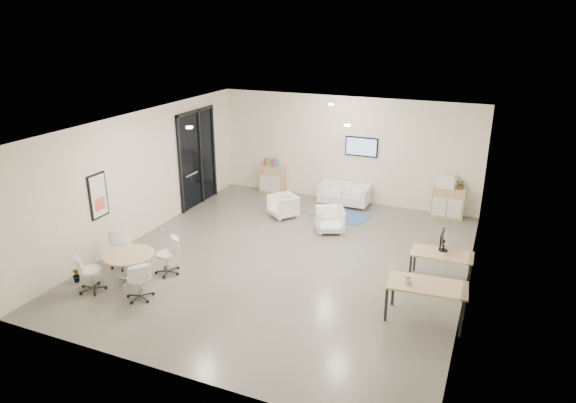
# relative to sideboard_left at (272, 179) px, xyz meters

# --- Properties ---
(room_shell) EXTENTS (9.60, 10.60, 4.80)m
(room_shell) POSITION_rel_sideboard_left_xyz_m (2.33, -4.27, 1.16)
(room_shell) COLOR #5F5D57
(room_shell) RESTS_ON ground
(glass_door) EXTENTS (0.09, 1.90, 2.85)m
(glass_door) POSITION_rel_sideboard_left_xyz_m (-1.62, -1.76, 1.06)
(glass_door) COLOR black
(glass_door) RESTS_ON room_shell
(artwork) EXTENTS (0.05, 0.54, 1.04)m
(artwork) POSITION_rel_sideboard_left_xyz_m (-1.64, -5.87, 1.11)
(artwork) COLOR black
(artwork) RESTS_ON room_shell
(wall_tv) EXTENTS (0.98, 0.06, 0.58)m
(wall_tv) POSITION_rel_sideboard_left_xyz_m (2.83, 0.19, 1.31)
(wall_tv) COLOR black
(wall_tv) RESTS_ON room_shell
(ceiling_spots) EXTENTS (3.14, 4.14, 0.03)m
(ceiling_spots) POSITION_rel_sideboard_left_xyz_m (2.13, -3.44, 2.74)
(ceiling_spots) COLOR #FFEAC6
(ceiling_spots) RESTS_ON room_shell
(sideboard_left) EXTENTS (0.79, 0.41, 0.88)m
(sideboard_left) POSITION_rel_sideboard_left_xyz_m (0.00, 0.00, 0.00)
(sideboard_left) COLOR tan
(sideboard_left) RESTS_ON room_shell
(sideboard_right) EXTENTS (0.89, 0.43, 0.89)m
(sideboard_right) POSITION_rel_sideboard_left_xyz_m (5.47, -0.01, 0.00)
(sideboard_right) COLOR tan
(sideboard_right) RESTS_ON room_shell
(books) EXTENTS (0.46, 0.14, 0.22)m
(books) POSITION_rel_sideboard_left_xyz_m (-0.04, 0.00, 0.55)
(books) COLOR red
(books) RESTS_ON sideboard_left
(printer) EXTENTS (0.55, 0.48, 0.35)m
(printer) POSITION_rel_sideboard_left_xyz_m (5.38, -0.01, 0.61)
(printer) COLOR white
(printer) RESTS_ON sideboard_right
(loveseat) EXTENTS (1.50, 0.75, 0.56)m
(loveseat) POSITION_rel_sideboard_left_xyz_m (2.47, -0.15, -0.14)
(loveseat) COLOR white
(loveseat) RESTS_ON room_shell
(blue_rug) EXTENTS (1.67, 1.28, 0.01)m
(blue_rug) POSITION_rel_sideboard_left_xyz_m (2.68, -1.11, -0.43)
(blue_rug) COLOR #2C5489
(blue_rug) RESTS_ON room_shell
(armchair_left) EXTENTS (0.95, 0.94, 0.71)m
(armchair_left) POSITION_rel_sideboard_left_xyz_m (1.17, -1.82, -0.08)
(armchair_left) COLOR white
(armchair_left) RESTS_ON room_shell
(armchair_right) EXTENTS (0.92, 0.90, 0.73)m
(armchair_right) POSITION_rel_sideboard_left_xyz_m (2.74, -2.32, -0.08)
(armchair_right) COLOR white
(armchair_right) RESTS_ON room_shell
(desk_rear) EXTENTS (1.29, 0.67, 0.66)m
(desk_rear) POSITION_rel_sideboard_left_xyz_m (5.79, -3.97, 0.16)
(desk_rear) COLOR tan
(desk_rear) RESTS_ON room_shell
(desk_front) EXTENTS (1.49, 0.83, 0.75)m
(desk_front) POSITION_rel_sideboard_left_xyz_m (5.73, -5.62, 0.23)
(desk_front) COLOR tan
(desk_front) RESTS_ON room_shell
(monitor) EXTENTS (0.20, 0.50, 0.44)m
(monitor) POSITION_rel_sideboard_left_xyz_m (5.75, -3.82, 0.46)
(monitor) COLOR black
(monitor) RESTS_ON desk_rear
(round_table) EXTENTS (1.07, 1.07, 0.65)m
(round_table) POSITION_rel_sideboard_left_xyz_m (-0.32, -6.58, 0.12)
(round_table) COLOR tan
(round_table) RESTS_ON room_shell
(meeting_chairs) EXTENTS (2.07, 2.07, 0.82)m
(meeting_chairs) POSITION_rel_sideboard_left_xyz_m (-0.32, -6.58, -0.03)
(meeting_chairs) COLOR white
(meeting_chairs) RESTS_ON room_shell
(plant_cabinet) EXTENTS (0.33, 0.35, 0.21)m
(plant_cabinet) POSITION_rel_sideboard_left_xyz_m (5.77, -0.02, 0.55)
(plant_cabinet) COLOR #3F7F3F
(plant_cabinet) RESTS_ON sideboard_right
(plant_floor) EXTENTS (0.24, 0.37, 0.15)m
(plant_floor) POSITION_rel_sideboard_left_xyz_m (-1.37, -7.06, -0.36)
(plant_floor) COLOR #3F7F3F
(plant_floor) RESTS_ON room_shell
(cup) EXTENTS (0.14, 0.11, 0.13)m
(cup) POSITION_rel_sideboard_left_xyz_m (5.39, -5.70, 0.37)
(cup) COLOR white
(cup) RESTS_ON desk_front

